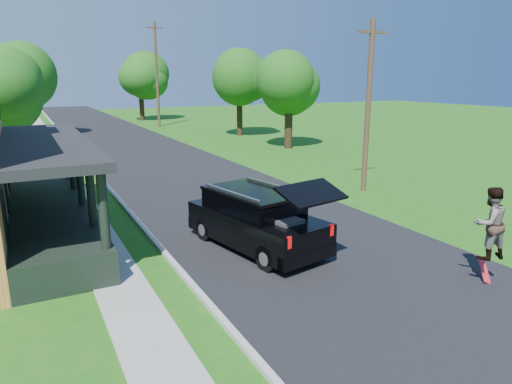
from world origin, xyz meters
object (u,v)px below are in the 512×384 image
black_suv (256,219)px  utility_pole_near (368,105)px  skateboarder (490,223)px  tree_right_near (289,77)px

black_suv → utility_pole_near: size_ratio=0.72×
utility_pole_near → skateboarder: bearing=-109.4°
skateboarder → tree_right_near: size_ratio=0.24×
black_suv → utility_pole_near: bearing=17.3°
black_suv → tree_right_near: bearing=44.9°
skateboarder → utility_pole_near: utility_pole_near is taller
tree_right_near → utility_pole_near: bearing=-106.1°
tree_right_near → utility_pole_near: 13.37m
black_suv → skateboarder: 6.23m
utility_pole_near → tree_right_near: bearing=77.4°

